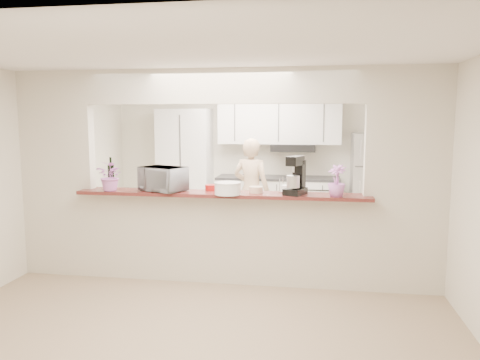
% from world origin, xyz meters
% --- Properties ---
extents(floor, '(6.00, 6.00, 0.00)m').
position_xyz_m(floor, '(0.00, 0.00, 0.00)').
color(floor, tan).
rests_on(floor, ground).
extents(tile_overlay, '(5.00, 2.90, 0.01)m').
position_xyz_m(tile_overlay, '(0.00, 1.55, 0.01)').
color(tile_overlay, beige).
rests_on(tile_overlay, floor).
extents(partition, '(5.00, 0.15, 2.50)m').
position_xyz_m(partition, '(0.00, 0.00, 1.48)').
color(partition, beige).
rests_on(partition, floor).
extents(bar_counter, '(3.40, 0.38, 1.09)m').
position_xyz_m(bar_counter, '(0.00, -0.00, 0.58)').
color(bar_counter, beige).
rests_on(bar_counter, floor).
extents(kitchen_cabinets, '(3.15, 0.62, 2.25)m').
position_xyz_m(kitchen_cabinets, '(-0.19, 2.72, 0.97)').
color(kitchen_cabinets, silver).
rests_on(kitchen_cabinets, floor).
extents(refrigerator, '(0.75, 0.70, 1.70)m').
position_xyz_m(refrigerator, '(2.05, 2.65, 0.85)').
color(refrigerator, '#B6B7BC').
rests_on(refrigerator, floor).
extents(flower_left, '(0.38, 0.35, 0.35)m').
position_xyz_m(flower_left, '(-1.30, -0.15, 1.27)').
color(flower_left, '#C468BD').
rests_on(flower_left, bar_counter).
extents(wine_bottle_a, '(0.07, 0.07, 0.33)m').
position_xyz_m(wine_bottle_a, '(-1.40, 0.07, 1.22)').
color(wine_bottle_a, black).
rests_on(wine_bottle_a, bar_counter).
extents(wine_bottle_b, '(0.08, 0.08, 0.38)m').
position_xyz_m(wine_bottle_b, '(-1.40, 0.07, 1.24)').
color(wine_bottle_b, black).
rests_on(wine_bottle_b, bar_counter).
extents(toaster_oven, '(0.61, 0.52, 0.28)m').
position_xyz_m(toaster_oven, '(-0.70, -0.05, 1.23)').
color(toaster_oven, '#A0A0A5').
rests_on(toaster_oven, bar_counter).
extents(serving_bowls, '(0.29, 0.29, 0.21)m').
position_xyz_m(serving_bowls, '(-0.70, 0.05, 1.19)').
color(serving_bowls, white).
rests_on(serving_bowls, bar_counter).
extents(plate_stack_a, '(0.30, 0.30, 0.14)m').
position_xyz_m(plate_stack_a, '(0.10, -0.19, 1.16)').
color(plate_stack_a, white).
rests_on(plate_stack_a, bar_counter).
extents(plate_stack_b, '(0.29, 0.29, 0.10)m').
position_xyz_m(plate_stack_b, '(0.10, -0.19, 1.14)').
color(plate_stack_b, white).
rests_on(plate_stack_b, bar_counter).
extents(red_bowl, '(0.14, 0.14, 0.07)m').
position_xyz_m(red_bowl, '(-0.15, 0.08, 1.12)').
color(red_bowl, maroon).
rests_on(red_bowl, bar_counter).
extents(tan_bowl, '(0.16, 0.16, 0.07)m').
position_xyz_m(tan_bowl, '(0.40, -0.03, 1.13)').
color(tan_bowl, '#CFB292').
rests_on(tan_bowl, bar_counter).
extents(utensil_caddy, '(0.29, 0.21, 0.25)m').
position_xyz_m(utensil_caddy, '(0.80, 0.05, 1.19)').
color(utensil_caddy, silver).
rests_on(utensil_caddy, bar_counter).
extents(stand_mixer, '(0.28, 0.34, 0.43)m').
position_xyz_m(stand_mixer, '(0.86, -0.07, 1.28)').
color(stand_mixer, black).
rests_on(stand_mixer, bar_counter).
extents(flower_right, '(0.26, 0.26, 0.35)m').
position_xyz_m(flower_right, '(1.30, -0.15, 1.26)').
color(flower_right, '#C16AC5').
rests_on(flower_right, bar_counter).
extents(person, '(0.68, 0.54, 1.63)m').
position_xyz_m(person, '(0.09, 1.88, 0.81)').
color(person, tan).
rests_on(person, floor).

